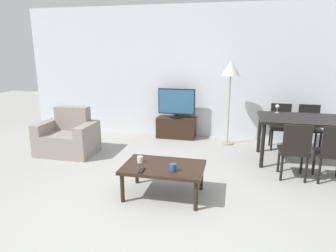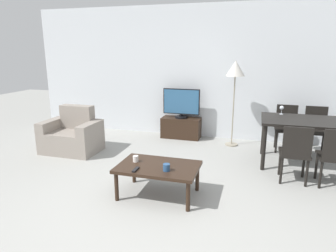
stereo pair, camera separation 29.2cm
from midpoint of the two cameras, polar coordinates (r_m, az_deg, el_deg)
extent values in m
plane|color=#9E9E99|center=(3.33, -7.73, -18.77)|extent=(18.00, 18.00, 0.00)
cube|color=silver|center=(6.33, 3.51, 10.13)|extent=(7.40, 0.06, 2.70)
cube|color=gray|center=(5.67, -20.01, -3.13)|extent=(0.62, 0.68, 0.39)
cube|color=gray|center=(5.77, -19.08, 1.42)|extent=(0.62, 0.20, 0.43)
cube|color=gray|center=(5.87, -23.40, -1.96)|extent=(0.18, 0.68, 0.57)
cube|color=gray|center=(5.45, -16.53, -2.58)|extent=(0.18, 0.68, 0.57)
cube|color=black|center=(6.32, 0.27, -0.30)|extent=(0.81, 0.37, 0.43)
cylinder|color=black|center=(6.27, 0.28, 1.73)|extent=(0.27, 0.27, 0.03)
cylinder|color=black|center=(6.26, 0.28, 2.08)|extent=(0.04, 0.04, 0.05)
cube|color=black|center=(6.20, 0.28, 4.70)|extent=(0.77, 0.04, 0.53)
cube|color=#2D5B84|center=(6.18, 0.23, 4.66)|extent=(0.73, 0.01, 0.49)
cube|color=black|center=(3.78, -3.09, -7.86)|extent=(1.01, 0.66, 0.04)
cylinder|color=black|center=(3.77, -10.94, -11.55)|extent=(0.05, 0.05, 0.37)
cylinder|color=black|center=(3.53, 2.92, -13.17)|extent=(0.05, 0.05, 0.37)
cylinder|color=black|center=(4.23, -7.95, -8.45)|extent=(0.05, 0.05, 0.37)
cylinder|color=black|center=(4.02, 4.30, -9.62)|extent=(0.05, 0.05, 0.37)
cube|color=black|center=(5.20, 23.15, 1.19)|extent=(1.41, 0.88, 0.04)
cylinder|color=black|center=(4.86, 15.95, -3.69)|extent=(0.06, 0.06, 0.71)
cylinder|color=black|center=(5.58, 15.59, -1.32)|extent=(0.06, 0.06, 0.71)
cube|color=black|center=(4.61, 21.12, -4.46)|extent=(0.40, 0.40, 0.04)
cylinder|color=black|center=(4.81, 18.72, -6.14)|extent=(0.04, 0.04, 0.39)
cylinder|color=black|center=(4.86, 22.54, -6.30)|extent=(0.04, 0.04, 0.39)
cylinder|color=black|center=(4.51, 19.10, -7.56)|extent=(0.04, 0.04, 0.39)
cylinder|color=black|center=(4.56, 23.18, -7.70)|extent=(0.04, 0.04, 0.39)
cube|color=black|center=(4.37, 21.70, -2.46)|extent=(0.37, 0.04, 0.41)
cube|color=black|center=(5.96, 24.10, -0.59)|extent=(0.40, 0.40, 0.04)
cylinder|color=black|center=(5.83, 22.62, -2.91)|extent=(0.04, 0.04, 0.39)
cylinder|color=black|center=(5.90, 25.72, -3.05)|extent=(0.04, 0.04, 0.39)
cylinder|color=black|center=(6.14, 22.14, -2.03)|extent=(0.04, 0.04, 0.39)
cylinder|color=black|center=(6.20, 25.09, -2.17)|extent=(0.04, 0.04, 0.39)
cube|color=black|center=(6.09, 24.00, 1.86)|extent=(0.37, 0.04, 0.41)
cube|color=black|center=(4.71, 27.08, -4.69)|extent=(0.40, 0.40, 0.04)
cylinder|color=black|center=(4.89, 24.51, -6.36)|extent=(0.04, 0.04, 0.39)
cylinder|color=black|center=(4.59, 25.28, -7.76)|extent=(0.04, 0.04, 0.39)
cube|color=black|center=(5.88, 19.39, -0.33)|extent=(0.40, 0.40, 0.04)
cylinder|color=black|center=(5.77, 17.78, -2.67)|extent=(0.04, 0.04, 0.39)
cylinder|color=black|center=(5.81, 20.97, -2.83)|extent=(0.04, 0.04, 0.39)
cylinder|color=black|center=(6.08, 17.55, -1.79)|extent=(0.04, 0.04, 0.39)
cylinder|color=black|center=(6.11, 20.57, -1.95)|extent=(0.04, 0.04, 0.39)
cube|color=black|center=(6.01, 19.38, 2.14)|extent=(0.37, 0.04, 0.41)
cylinder|color=gray|center=(6.03, 9.83, -3.24)|extent=(0.24, 0.24, 0.02)
cylinder|color=gray|center=(5.87, 10.11, 3.00)|extent=(0.02, 0.02, 1.31)
cone|color=beige|center=(5.77, 10.46, 10.81)|extent=(0.35, 0.35, 0.28)
cube|color=black|center=(3.64, -7.33, -8.38)|extent=(0.04, 0.15, 0.02)
cylinder|color=navy|center=(3.60, -1.39, -7.91)|extent=(0.08, 0.08, 0.09)
cylinder|color=white|center=(3.89, -7.50, -6.36)|extent=(0.07, 0.07, 0.08)
cylinder|color=silver|center=(5.46, 18.61, 2.43)|extent=(0.06, 0.06, 0.01)
cylinder|color=silver|center=(5.45, 18.64, 2.83)|extent=(0.01, 0.01, 0.07)
sphere|color=silver|center=(5.44, 18.70, 3.54)|extent=(0.07, 0.07, 0.07)
camera|label=1|loc=(0.15, -91.78, -0.46)|focal=32.00mm
camera|label=2|loc=(0.15, 88.22, 0.46)|focal=32.00mm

